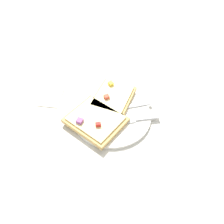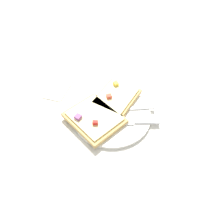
{
  "view_description": "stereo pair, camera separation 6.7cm",
  "coord_description": "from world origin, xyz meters",
  "px_view_note": "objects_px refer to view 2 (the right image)",
  "views": [
    {
      "loc": [
        -0.44,
        -0.06,
        0.53
      ],
      "look_at": [
        0.0,
        0.0,
        0.02
      ],
      "focal_mm": 35.0,
      "sensor_mm": 36.0,
      "label": 1
    },
    {
      "loc": [
        -0.42,
        -0.13,
        0.53
      ],
      "look_at": [
        0.0,
        0.0,
        0.02
      ],
      "focal_mm": 35.0,
      "sensor_mm": 36.0,
      "label": 2
    }
  ],
  "objects_px": {
    "plate": "(112,115)",
    "knife": "(131,122)",
    "napkin": "(58,88)",
    "pizza_slice_corner": "(116,98)",
    "pizza_slice_main": "(94,118)",
    "fork": "(120,109)"
  },
  "relations": [
    {
      "from": "knife",
      "to": "napkin",
      "type": "height_order",
      "value": "knife"
    },
    {
      "from": "plate",
      "to": "napkin",
      "type": "distance_m",
      "value": 0.23
    },
    {
      "from": "fork",
      "to": "knife",
      "type": "relative_size",
      "value": 0.96
    },
    {
      "from": "plate",
      "to": "pizza_slice_corner",
      "type": "distance_m",
      "value": 0.07
    },
    {
      "from": "fork",
      "to": "pizza_slice_main",
      "type": "relative_size",
      "value": 0.93
    },
    {
      "from": "plate",
      "to": "pizza_slice_corner",
      "type": "height_order",
      "value": "pizza_slice_corner"
    },
    {
      "from": "fork",
      "to": "pizza_slice_main",
      "type": "distance_m",
      "value": 0.09
    },
    {
      "from": "knife",
      "to": "pizza_slice_main",
      "type": "xyz_separation_m",
      "value": [
        -0.02,
        0.11,
        0.01
      ]
    },
    {
      "from": "fork",
      "to": "napkin",
      "type": "relative_size",
      "value": 1.66
    },
    {
      "from": "knife",
      "to": "pizza_slice_main",
      "type": "distance_m",
      "value": 0.11
    },
    {
      "from": "knife",
      "to": "pizza_slice_corner",
      "type": "height_order",
      "value": "pizza_slice_corner"
    },
    {
      "from": "knife",
      "to": "pizza_slice_main",
      "type": "relative_size",
      "value": 0.97
    },
    {
      "from": "napkin",
      "to": "fork",
      "type": "bearing_deg",
      "value": -100.06
    },
    {
      "from": "plate",
      "to": "knife",
      "type": "distance_m",
      "value": 0.07
    },
    {
      "from": "pizza_slice_main",
      "to": "pizza_slice_corner",
      "type": "bearing_deg",
      "value": -80.5
    },
    {
      "from": "napkin",
      "to": "plate",
      "type": "bearing_deg",
      "value": -107.2
    },
    {
      "from": "knife",
      "to": "napkin",
      "type": "xyz_separation_m",
      "value": [
        0.08,
        0.28,
        -0.01
      ]
    },
    {
      "from": "pizza_slice_corner",
      "to": "plate",
      "type": "bearing_deg",
      "value": 19.22
    },
    {
      "from": "knife",
      "to": "pizza_slice_main",
      "type": "bearing_deg",
      "value": -6.64
    },
    {
      "from": "pizza_slice_corner",
      "to": "fork",
      "type": "bearing_deg",
      "value": 46.7
    },
    {
      "from": "fork",
      "to": "pizza_slice_corner",
      "type": "xyz_separation_m",
      "value": [
        0.04,
        0.03,
        0.01
      ]
    },
    {
      "from": "plate",
      "to": "fork",
      "type": "relative_size",
      "value": 1.27
    }
  ]
}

